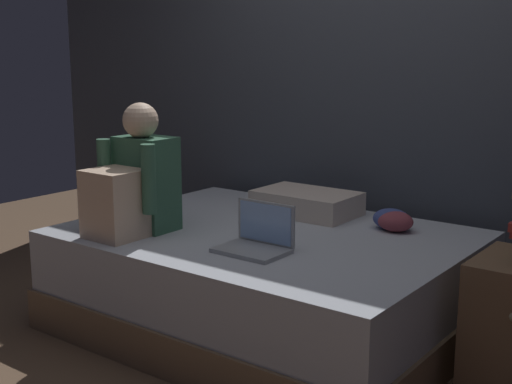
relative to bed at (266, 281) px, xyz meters
The scene contains 7 objects.
ground_plane 0.44m from the bed, 56.31° to the right, with size 8.00×8.00×0.00m, color brown.
wall_back 1.43m from the bed, 77.47° to the left, with size 5.60×0.10×2.70m, color #424751.
bed is the anchor object (origin of this frame).
person_sitting 0.84m from the bed, 142.06° to the right, with size 0.39×0.44×0.66m.
laptop 0.47m from the bed, 60.71° to the right, with size 0.32×0.23×0.22m.
pillow 0.56m from the bed, 95.99° to the left, with size 0.56×0.36×0.13m, color beige.
clothes_pile 0.73m from the bed, 39.69° to the left, with size 0.22×0.19×0.11m.
Camera 1 is at (1.80, -2.43, 1.43)m, focal length 47.98 mm.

